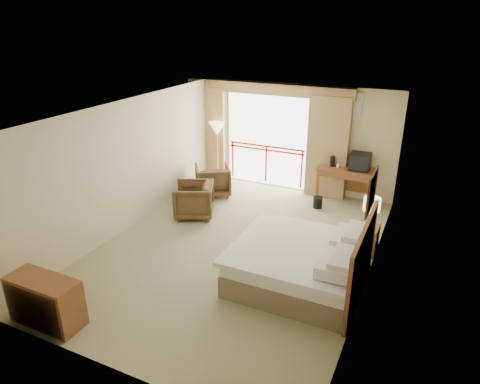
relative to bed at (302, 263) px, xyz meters
The scene contains 29 objects.
floor 1.66m from the bed, 158.15° to the left, with size 7.00×7.00×0.00m, color #87825C.
ceiling 2.83m from the bed, 158.15° to the left, with size 7.00×7.00×0.00m, color white.
wall_back 4.47m from the bed, 110.05° to the left, with size 5.00×5.00×0.00m, color beige.
wall_front 3.41m from the bed, 117.29° to the right, with size 5.00×5.00×0.00m, color beige.
wall_left 4.16m from the bed, behind, with size 7.00×7.00×0.00m, color beige.
wall_right 1.52m from the bed, 30.87° to the left, with size 7.00×7.00×0.00m, color beige.
balcony_door 4.75m from the bed, 119.37° to the left, with size 2.40×2.40×0.00m, color white.
balcony_railing 4.68m from the bed, 119.49° to the left, with size 2.09×0.03×1.02m.
curtain_left 5.65m from the bed, 134.97° to the left, with size 1.00×0.26×2.50m, color olive.
curtain_right 4.10m from the bed, 99.29° to the left, with size 1.00×0.26×2.50m, color olive.
valance 5.08m from the bed, 119.98° to the left, with size 4.40×0.22×0.28m, color olive.
hvac_vent 4.53m from the bed, 92.76° to the left, with size 0.50×0.04×0.50m, color silver.
bed is the anchor object (origin of this frame).
headboard 1.00m from the bed, ahead, with size 0.06×2.10×1.30m, color brown.
framed_art 1.77m from the bed, ahead, with size 0.04×0.72×0.60m.
nightstand 1.72m from the bed, 61.28° to the left, with size 0.38×0.46×0.55m, color brown.
table_lamp 1.86m from the bed, 62.06° to the left, with size 0.31×0.31×0.55m.
phone 1.57m from the bed, 60.24° to the left, with size 0.17×0.13×0.08m, color black.
desk 3.83m from the bed, 91.68° to the left, with size 1.32×0.64×0.86m.
tv 3.82m from the bed, 87.13° to the left, with size 0.46×0.37×0.42m.
coffee_maker 3.84m from the bed, 97.01° to the left, with size 0.12×0.12×0.26m, color black.
cup 3.76m from the bed, 94.81° to the left, with size 0.06×0.06×0.09m, color white.
wastebasket 3.18m from the bed, 100.68° to the left, with size 0.22×0.22×0.27m, color black.
armchair_far 4.28m from the bed, 139.16° to the left, with size 0.83×0.85×0.77m, color #432E18.
armchair_near 3.38m from the bed, 153.54° to the left, with size 0.83×0.86×0.78m, color #432E18.
side_table 3.91m from the bed, 150.23° to the left, with size 0.54×0.54×0.59m.
book 3.91m from the bed, 150.23° to the left, with size 0.17×0.23×0.02m, color white.
floor_lamp 5.18m from the bed, 134.20° to the left, with size 0.42×0.42×1.65m.
dresser 4.02m from the bed, 139.91° to the right, with size 1.11×0.47×0.74m.
Camera 1 is at (3.19, -6.63, 4.23)m, focal length 32.00 mm.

